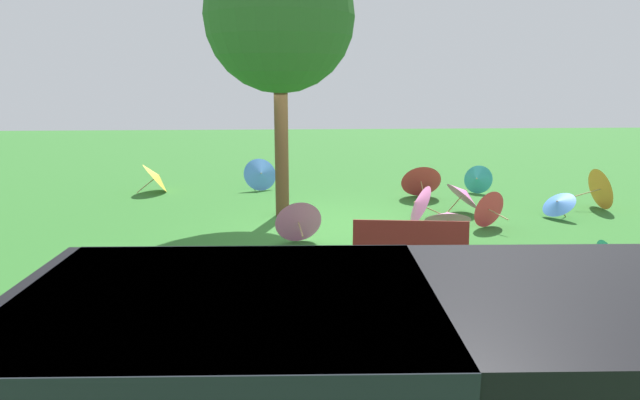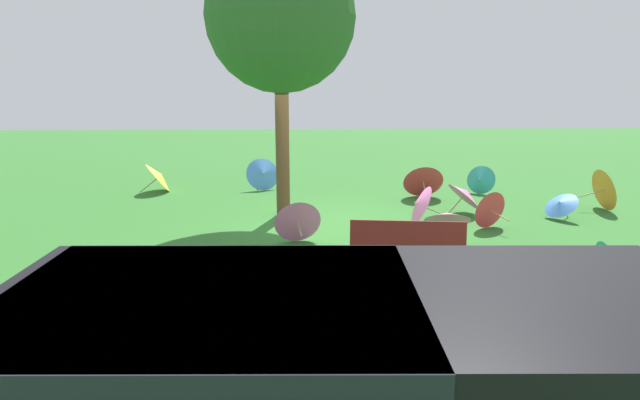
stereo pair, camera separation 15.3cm
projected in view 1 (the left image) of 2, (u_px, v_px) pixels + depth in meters
ground at (328, 224)px, 10.69m from camera, size 40.00×40.00×0.00m
van_dark at (347, 381)px, 3.49m from camera, size 4.66×2.26×1.53m
park_bench at (409, 248)px, 7.66m from camera, size 1.64×0.66×0.90m
shade_tree at (279, 18)px, 10.45m from camera, size 2.95×2.95×5.47m
parasol_red_0 at (486, 208)px, 10.39m from camera, size 0.79×0.80×0.75m
parasol_red_1 at (421, 180)px, 12.94m from camera, size 0.97×0.92×0.88m
parasol_pink_0 at (464, 193)px, 11.40m from camera, size 0.82×0.90×0.76m
parasol_yellow_1 at (157, 177)px, 13.56m from camera, size 0.93×1.04×0.80m
parasol_teal_0 at (477, 179)px, 13.43m from camera, size 0.78×0.77×0.72m
parasol_pink_2 at (298, 220)px, 9.39m from camera, size 0.87×0.72×0.81m
parasol_blue_1 at (261, 174)px, 13.83m from camera, size 0.95×0.82×0.83m
parasol_pink_3 at (418, 204)px, 10.65m from camera, size 0.81×0.82×0.79m
parasol_blue_2 at (558, 203)px, 11.03m from camera, size 0.81×0.85×0.58m
parasol_blue_3 at (422, 176)px, 14.42m from camera, size 0.67×0.61×0.54m
parasol_teal_2 at (613, 262)px, 7.42m from camera, size 0.63×0.70×0.69m
parasol_orange_1 at (604, 188)px, 11.80m from camera, size 0.88×0.93×0.94m
parasol_pink_4 at (447, 216)px, 9.16m from camera, size 0.88×0.85×0.79m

